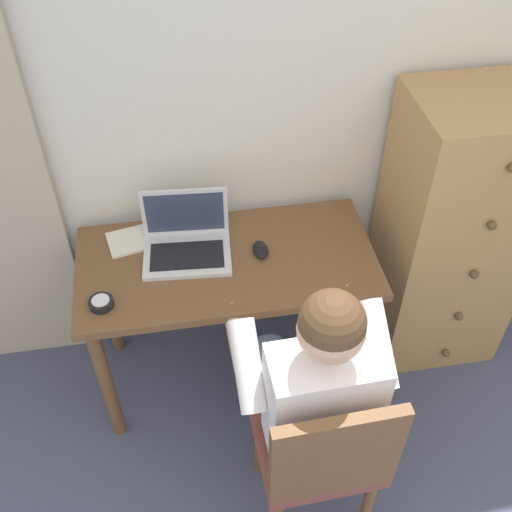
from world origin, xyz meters
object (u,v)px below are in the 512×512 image
Objects in this scene: computer_mouse at (261,250)px; notebook_pad at (135,240)px; desk at (228,280)px; chair at (322,452)px; laptop at (186,240)px; desk_clock at (101,303)px; dresser at (451,235)px; person_seated at (312,377)px.

notebook_pad is at bearing 160.38° from computer_mouse.
desk is at bearing -36.93° from notebook_pad.
computer_mouse is (-0.09, 0.75, 0.26)m from chair.
chair is at bearing -65.37° from laptop.
computer_mouse is at bearing 16.22° from desk_clock.
dresser is 1.34m from notebook_pad.
desk is at bearing 18.69° from desk_clock.
desk is 0.41m from notebook_pad.
dresser reaches higher than person_seated.
notebook_pad reaches higher than desk.
person_seated reaches higher than notebook_pad.
laptop is (-1.13, 0.01, 0.13)m from dresser.
laptop is 0.41m from desk_clock.
dresser reaches higher than notebook_pad.
dresser is 1.13m from laptop.
person_seated is 0.74m from laptop.
desk_clock is at bearing -143.76° from laptop.
desk is 0.98× the size of person_seated.
desk_clock is at bearing -122.25° from notebook_pad.
chair is at bearing -38.82° from desk_clock.
chair is 1.10m from notebook_pad.
desk_clock is at bearing 151.23° from person_seated.
chair reaches higher than desk.
person_seated is at bearing -140.73° from dresser.
laptop is 0.29m from computer_mouse.
dresser is 0.85m from computer_mouse.
dresser is 1.11m from chair.
dresser is at bearing 1.48° from computer_mouse.
dresser reaches higher than desk_clock.
person_seated is 0.92m from notebook_pad.
laptop is (-0.37, 0.63, 0.12)m from person_seated.
person_seated reaches higher than chair.
computer_mouse is at bearing -28.54° from notebook_pad.
computer_mouse is at bearing -12.69° from laptop.
desk_clock is (-0.48, -0.16, 0.13)m from desk.
computer_mouse is (-0.08, 0.56, 0.08)m from person_seated.
person_seated is (0.22, -0.55, 0.05)m from desk.
notebook_pad is (-1.33, 0.09, 0.09)m from dresser.
laptop is at bearing 120.28° from person_seated.
dresser is 1.48m from desk_clock.
computer_mouse is (-0.84, -0.06, 0.10)m from dresser.
dresser reaches higher than chair.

